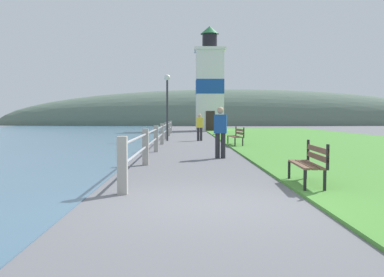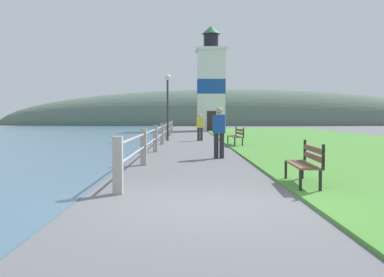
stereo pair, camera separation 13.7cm
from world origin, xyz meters
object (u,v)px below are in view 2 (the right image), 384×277
(park_bench_near, at_px, (306,161))
(park_bench_midway, at_px, (237,135))
(lighthouse, at_px, (211,85))
(person_by_railing, at_px, (219,131))
(person_strolling, at_px, (200,126))
(lamp_post, at_px, (168,95))
(park_bench_far, at_px, (221,128))

(park_bench_near, bearing_deg, park_bench_midway, -86.79)
(lighthouse, distance_m, person_by_railing, 29.13)
(park_bench_near, xyz_separation_m, person_strolling, (-1.67, 16.81, 0.34))
(lamp_post, bearing_deg, park_bench_near, -77.87)
(park_bench_midway, height_order, person_strolling, person_strolling)
(park_bench_far, bearing_deg, lamp_post, 67.26)
(person_strolling, distance_m, lamp_post, 2.69)
(park_bench_near, bearing_deg, lamp_post, -74.67)
(park_bench_far, xyz_separation_m, person_strolling, (-1.91, -7.71, 0.33))
(park_bench_far, distance_m, lighthouse, 11.22)
(lighthouse, xyz_separation_m, person_strolling, (-1.66, -18.14, -3.77))
(park_bench_midway, xyz_separation_m, person_by_railing, (-1.34, -6.20, 0.43))
(park_bench_far, relative_size, lighthouse, 0.16)
(lighthouse, xyz_separation_m, lamp_post, (-3.60, -18.15, -1.91))
(park_bench_far, distance_m, person_strolling, 7.95)
(person_strolling, xyz_separation_m, person_by_railing, (0.33, -10.73, 0.10))
(person_by_railing, bearing_deg, park_bench_near, -157.27)
(park_bench_near, distance_m, person_strolling, 16.90)
(park_bench_far, relative_size, person_strolling, 1.09)
(park_bench_far, distance_m, person_by_railing, 18.51)
(person_strolling, relative_size, person_by_railing, 0.90)
(lighthouse, relative_size, person_strolling, 6.59)
(lighthouse, bearing_deg, park_bench_far, -88.64)
(park_bench_near, relative_size, park_bench_far, 0.94)
(person_by_railing, bearing_deg, person_strolling, 12.07)
(park_bench_midway, bearing_deg, person_by_railing, 73.27)
(park_bench_far, bearing_deg, person_by_railing, 88.89)
(person_strolling, relative_size, lamp_post, 0.41)
(lighthouse, height_order, person_by_railing, lighthouse)
(park_bench_far, distance_m, lamp_post, 8.90)
(lighthouse, relative_size, lamp_post, 2.68)
(park_bench_far, height_order, lighthouse, lighthouse)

